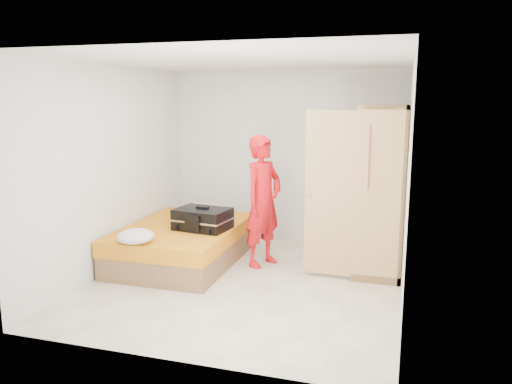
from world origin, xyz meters
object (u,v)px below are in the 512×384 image
(bed, at_px, (183,244))
(suitcase, at_px, (202,219))
(person, at_px, (263,201))
(round_cushion, at_px, (136,236))
(wardrobe, at_px, (377,193))

(bed, height_order, suitcase, suitcase)
(person, relative_size, suitcase, 2.26)
(bed, bearing_deg, suitcase, -12.64)
(bed, distance_m, suitcase, 0.51)
(person, bearing_deg, round_cushion, 155.40)
(person, height_order, round_cushion, person)
(suitcase, xyz_separation_m, round_cushion, (-0.51, -0.82, -0.05))
(person, xyz_separation_m, suitcase, (-0.75, -0.28, -0.23))
(bed, bearing_deg, round_cushion, -101.77)
(bed, bearing_deg, wardrobe, 10.08)
(bed, distance_m, person, 1.25)
(bed, relative_size, suitcase, 2.66)
(wardrobe, distance_m, suitcase, 2.27)
(suitcase, distance_m, round_cushion, 0.97)
(wardrobe, bearing_deg, bed, -169.92)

